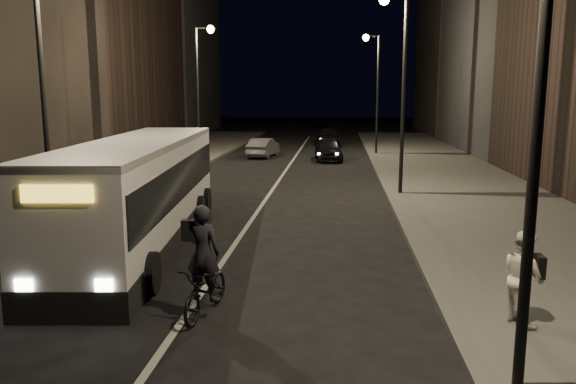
% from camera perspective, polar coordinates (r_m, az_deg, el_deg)
% --- Properties ---
extents(ground, '(180.00, 180.00, 0.00)m').
position_cam_1_polar(ground, '(12.91, -8.52, -9.73)').
color(ground, black).
rests_on(ground, ground).
extents(sidewalk_right, '(7.00, 70.00, 0.16)m').
position_cam_1_polar(sidewalk_right, '(26.72, 17.05, 0.42)').
color(sidewalk_right, '#3D3D3B').
rests_on(sidewalk_right, ground).
extents(sidewalk_left, '(7.00, 70.00, 0.16)m').
position_cam_1_polar(sidewalk_left, '(28.54, -18.58, 0.93)').
color(sidewalk_left, '#3D3D3B').
rests_on(sidewalk_left, ground).
extents(streetlight_right_near, '(1.20, 0.44, 8.12)m').
position_cam_1_polar(streetlight_right_near, '(8.21, 22.91, 16.40)').
color(streetlight_right_near, black).
rests_on(streetlight_right_near, sidewalk_right).
extents(streetlight_right_mid, '(1.20, 0.44, 8.12)m').
position_cam_1_polar(streetlight_right_mid, '(23.93, 11.10, 12.30)').
color(streetlight_right_mid, black).
rests_on(streetlight_right_mid, sidewalk_right).
extents(streetlight_right_far, '(1.20, 0.44, 8.12)m').
position_cam_1_polar(streetlight_right_far, '(39.88, 8.74, 11.40)').
color(streetlight_right_far, black).
rests_on(streetlight_right_far, sidewalk_right).
extents(streetlight_left_near, '(1.20, 0.44, 8.12)m').
position_cam_1_polar(streetlight_left_near, '(17.86, -23.08, 12.53)').
color(streetlight_left_near, black).
rests_on(streetlight_left_near, sidewalk_left).
extents(streetlight_left_far, '(1.20, 0.44, 8.12)m').
position_cam_1_polar(streetlight_left_far, '(34.81, -8.81, 11.61)').
color(streetlight_left_far, black).
rests_on(streetlight_left_far, sidewalk_left).
extents(city_bus, '(3.41, 11.45, 3.05)m').
position_cam_1_polar(city_bus, '(16.44, -14.76, 0.31)').
color(city_bus, silver).
rests_on(city_bus, ground).
extents(cyclist_on_bicycle, '(1.00, 2.05, 2.27)m').
position_cam_1_polar(cyclist_on_bicycle, '(11.22, -8.40, -8.72)').
color(cyclist_on_bicycle, black).
rests_on(cyclist_on_bicycle, ground).
extents(pedestrian_woman, '(0.88, 1.00, 1.74)m').
position_cam_1_polar(pedestrian_woman, '(11.20, 22.76, -7.98)').
color(pedestrian_woman, silver).
rests_on(pedestrian_woman, sidewalk_right).
extents(car_near, '(2.01, 4.28, 1.42)m').
position_cam_1_polar(car_near, '(36.61, 4.13, 4.32)').
color(car_near, black).
rests_on(car_near, ground).
extents(car_mid, '(1.89, 4.12, 1.31)m').
position_cam_1_polar(car_mid, '(38.53, -2.53, 4.54)').
color(car_mid, '#3E3E40').
rests_on(car_mid, ground).
extents(car_far, '(2.27, 4.92, 1.39)m').
position_cam_1_polar(car_far, '(47.71, 4.10, 5.64)').
color(car_far, black).
rests_on(car_far, ground).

